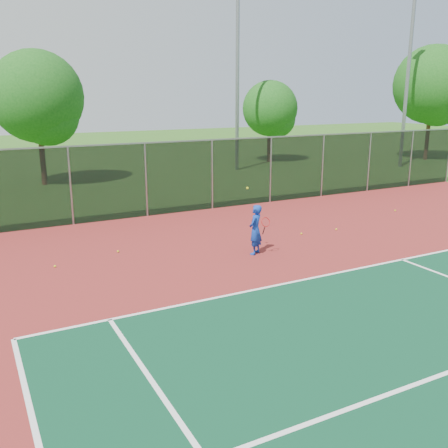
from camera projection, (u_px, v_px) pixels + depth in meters
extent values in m
plane|color=#295A19|center=(438.00, 310.00, 11.70)|extent=(120.00, 120.00, 0.00)
cube|color=maroon|center=(377.00, 282.00, 13.41)|extent=(30.00, 20.00, 0.02)
cube|color=white|center=(402.00, 260.00, 15.16)|extent=(22.00, 0.10, 0.00)
cube|color=black|center=(212.00, 175.00, 21.61)|extent=(30.00, 0.04, 3.00)
cube|color=gray|center=(212.00, 140.00, 21.23)|extent=(30.00, 0.06, 0.06)
imported|color=#1137A5|center=(255.00, 230.00, 15.55)|extent=(0.69, 0.64, 1.58)
cylinder|color=black|center=(264.00, 231.00, 15.40)|extent=(0.03, 0.15, 0.27)
torus|color=#A51414|center=(266.00, 222.00, 15.24)|extent=(0.30, 0.13, 0.29)
sphere|color=#CBCF18|center=(247.00, 188.00, 15.19)|extent=(0.07, 0.07, 0.07)
sphere|color=#CBCF18|center=(118.00, 251.00, 15.88)|extent=(0.07, 0.07, 0.07)
sphere|color=#CBCF18|center=(395.00, 210.00, 21.44)|extent=(0.07, 0.07, 0.07)
sphere|color=#CBCF18|center=(55.00, 266.00, 14.50)|extent=(0.07, 0.07, 0.07)
sphere|color=#CBCF18|center=(301.00, 234.00, 17.89)|extent=(0.07, 0.07, 0.07)
sphere|color=#CBCF18|center=(336.00, 229.00, 18.46)|extent=(0.07, 0.07, 0.07)
cylinder|color=gray|center=(237.00, 74.00, 31.82)|extent=(0.24, 0.24, 12.32)
cylinder|color=gray|center=(408.00, 75.00, 33.15)|extent=(0.24, 0.24, 12.32)
cylinder|color=#3D2516|center=(43.00, 160.00, 27.53)|extent=(0.30, 0.30, 2.77)
sphere|color=#154C14|center=(37.00, 97.00, 26.68)|extent=(4.93, 4.93, 4.93)
sphere|color=#154C14|center=(47.00, 114.00, 26.83)|extent=(3.39, 3.39, 3.39)
cylinder|color=#3D2516|center=(269.00, 146.00, 37.12)|extent=(0.30, 0.30, 2.26)
sphere|color=#154C14|center=(270.00, 108.00, 36.42)|extent=(4.02, 4.02, 4.02)
sphere|color=#154C14|center=(276.00, 119.00, 36.53)|extent=(2.76, 2.76, 2.76)
cylinder|color=#3D2516|center=(427.00, 138.00, 38.14)|extent=(0.30, 0.30, 3.25)
sphere|color=#154C14|center=(433.00, 85.00, 37.14)|extent=(5.77, 5.77, 5.77)
sphere|color=#154C14|center=(438.00, 99.00, 37.34)|extent=(3.97, 3.97, 3.97)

